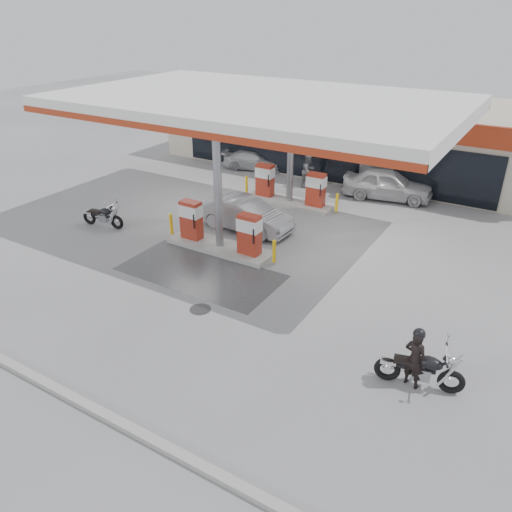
{
  "coord_description": "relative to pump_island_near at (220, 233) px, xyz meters",
  "views": [
    {
      "loc": [
        10.62,
        -12.75,
        8.89
      ],
      "look_at": [
        2.79,
        0.2,
        1.2
      ],
      "focal_mm": 35.0,
      "sensor_mm": 36.0,
      "label": 1
    }
  ],
  "objects": [
    {
      "name": "pump_island_near",
      "position": [
        0.0,
        0.0,
        0.0
      ],
      "size": [
        5.14,
        1.3,
        1.78
      ],
      "color": "#9E9E99",
      "rests_on": "ground"
    },
    {
      "name": "pump_island_far",
      "position": [
        0.0,
        6.0,
        0.0
      ],
      "size": [
        5.14,
        1.3,
        1.78
      ],
      "color": "#9E9E99",
      "rests_on": "ground"
    },
    {
      "name": "parked_motorcycle",
      "position": [
        -5.71,
        -0.79,
        -0.23
      ],
      "size": [
        2.1,
        0.8,
        1.08
      ],
      "rotation": [
        0.0,
        0.0,
        0.17
      ],
      "color": "black",
      "rests_on": "ground"
    },
    {
      "name": "canopy",
      "position": [
        0.0,
        3.0,
        4.56
      ],
      "size": [
        16.0,
        10.02,
        5.51
      ],
      "color": "silver",
      "rests_on": "ground"
    },
    {
      "name": "drain_cover",
      "position": [
        2.0,
        -4.0,
        -0.71
      ],
      "size": [
        0.7,
        0.7,
        0.01
      ],
      "primitive_type": "cylinder",
      "color": "#38383A",
      "rests_on": "ground"
    },
    {
      "name": "sedan_white",
      "position": [
        3.88,
        9.2,
        0.05
      ],
      "size": [
        4.69,
        2.56,
        1.51
      ],
      "primitive_type": "imported",
      "rotation": [
        0.0,
        0.0,
        1.75
      ],
      "color": "silver",
      "rests_on": "ground"
    },
    {
      "name": "attendant",
      "position": [
        -0.35,
        8.8,
        0.17
      ],
      "size": [
        0.85,
        0.99,
        1.77
      ],
      "primitive_type": "imported",
      "rotation": [
        0.0,
        0.0,
        1.33
      ],
      "color": "slate",
      "rests_on": "ground"
    },
    {
      "name": "parked_car_left",
      "position": [
        -4.5,
        10.04,
        -0.17
      ],
      "size": [
        3.97,
        2.54,
        1.07
      ],
      "primitive_type": "imported",
      "rotation": [
        0.0,
        0.0,
        1.88
      ],
      "color": "#A7AAAF",
      "rests_on": "ground"
    },
    {
      "name": "wet_patch",
      "position": [
        0.5,
        -2.0,
        -0.71
      ],
      "size": [
        6.0,
        3.0,
        0.0
      ],
      "primitive_type": "cube",
      "color": "#4C4C4F",
      "rests_on": "ground"
    },
    {
      "name": "ground",
      "position": [
        0.0,
        -2.0,
        -0.71
      ],
      "size": [
        90.0,
        90.0,
        0.0
      ],
      "primitive_type": "plane",
      "color": "gray",
      "rests_on": "ground"
    },
    {
      "name": "kerb",
      "position": [
        0.0,
        -9.0,
        -0.64
      ],
      "size": [
        28.0,
        0.25,
        0.15
      ],
      "primitive_type": "cube",
      "color": "gray",
      "rests_on": "ground"
    },
    {
      "name": "hatchback_silver",
      "position": [
        -0.16,
        2.2,
        -0.01
      ],
      "size": [
        4.29,
        1.62,
        1.4
      ],
      "primitive_type": "imported",
      "rotation": [
        0.0,
        0.0,
        1.54
      ],
      "color": "gray",
      "rests_on": "ground"
    },
    {
      "name": "store_building",
      "position": [
        0.01,
        13.94,
        1.3
      ],
      "size": [
        22.0,
        8.22,
        4.0
      ],
      "color": "#B8AF9A",
      "rests_on": "ground"
    },
    {
      "name": "main_motorcycle",
      "position": [
        9.05,
        -3.98,
        -0.19
      ],
      "size": [
        2.25,
        0.89,
        1.17
      ],
      "rotation": [
        0.0,
        0.0,
        0.23
      ],
      "color": "black",
      "rests_on": "ground"
    },
    {
      "name": "biker_main",
      "position": [
        8.85,
        -4.03,
        0.12
      ],
      "size": [
        0.68,
        0.54,
        1.65
      ],
      "primitive_type": "imported",
      "rotation": [
        0.0,
        0.0,
        2.89
      ],
      "color": "black",
      "rests_on": "ground"
    }
  ]
}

